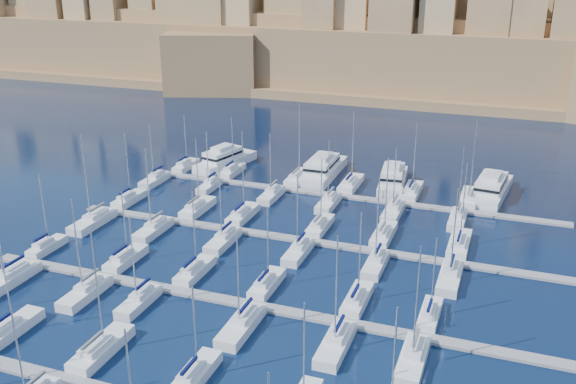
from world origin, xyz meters
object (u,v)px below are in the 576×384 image
at_px(motor_yacht_d, 491,188).
at_px(motor_yacht_c, 393,179).
at_px(sailboat_2, 101,349).
at_px(motor_yacht_b, 323,169).
at_px(motor_yacht_a, 224,159).

bearing_deg(motor_yacht_d, motor_yacht_c, -177.21).
xyz_separation_m(sailboat_2, motor_yacht_c, (20.66, 69.56, 0.96)).
bearing_deg(motor_yacht_b, sailboat_2, -94.35).
bearing_deg(motor_yacht_b, motor_yacht_c, -4.88).
relative_size(motor_yacht_a, motor_yacht_d, 0.92).
bearing_deg(motor_yacht_a, sailboat_2, -76.29).
distance_m(sailboat_2, motor_yacht_d, 80.94).
relative_size(sailboat_2, motor_yacht_c, 0.96).
height_order(sailboat_2, motor_yacht_d, sailboat_2).
bearing_deg(motor_yacht_b, motor_yacht_a, -176.99).
relative_size(motor_yacht_b, motor_yacht_c, 1.14).
distance_m(motor_yacht_a, motor_yacht_b, 22.43).
bearing_deg(motor_yacht_c, motor_yacht_a, 179.81).
distance_m(sailboat_2, motor_yacht_c, 72.57).
relative_size(sailboat_2, motor_yacht_a, 0.93).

